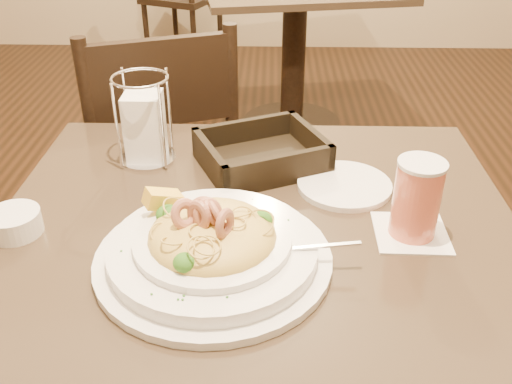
{
  "coord_description": "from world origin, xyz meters",
  "views": [
    {
      "loc": [
        0.02,
        -0.76,
        1.3
      ],
      "look_at": [
        0.0,
        0.02,
        0.83
      ],
      "focal_mm": 40.0,
      "sensor_mm": 36.0,
      "label": 1
    }
  ],
  "objects_px": {
    "napkin_caddy": "(145,125)",
    "side_plate": "(344,185)",
    "bread_basket": "(261,156)",
    "butter_ramekin": "(14,223)",
    "background_table": "(294,31)",
    "drink_glass": "(417,200)",
    "pasta_bowl": "(212,244)",
    "main_table": "(256,343)",
    "dining_chair_near": "(162,166)"
  },
  "relations": [
    {
      "from": "napkin_caddy",
      "to": "side_plate",
      "type": "xyz_separation_m",
      "value": [
        0.39,
        -0.1,
        -0.07
      ]
    },
    {
      "from": "bread_basket",
      "to": "butter_ramekin",
      "type": "distance_m",
      "value": 0.47
    },
    {
      "from": "background_table",
      "to": "drink_glass",
      "type": "height_order",
      "value": "drink_glass"
    },
    {
      "from": "bread_basket",
      "to": "napkin_caddy",
      "type": "height_order",
      "value": "napkin_caddy"
    },
    {
      "from": "pasta_bowl",
      "to": "butter_ramekin",
      "type": "xyz_separation_m",
      "value": [
        -0.34,
        0.07,
        -0.01
      ]
    },
    {
      "from": "pasta_bowl",
      "to": "drink_glass",
      "type": "height_order",
      "value": "drink_glass"
    },
    {
      "from": "butter_ramekin",
      "to": "main_table",
      "type": "bearing_deg",
      "value": -1.55
    },
    {
      "from": "background_table",
      "to": "drink_glass",
      "type": "distance_m",
      "value": 2.08
    },
    {
      "from": "side_plate",
      "to": "pasta_bowl",
      "type": "bearing_deg",
      "value": -134.58
    },
    {
      "from": "main_table",
      "to": "pasta_bowl",
      "type": "distance_m",
      "value": 0.28
    },
    {
      "from": "background_table",
      "to": "butter_ramekin",
      "type": "bearing_deg",
      "value": -104.46
    },
    {
      "from": "bread_basket",
      "to": "butter_ramekin",
      "type": "relative_size",
      "value": 3.24
    },
    {
      "from": "dining_chair_near",
      "to": "drink_glass",
      "type": "distance_m",
      "value": 0.93
    },
    {
      "from": "bread_basket",
      "to": "butter_ramekin",
      "type": "height_order",
      "value": "bread_basket"
    },
    {
      "from": "main_table",
      "to": "butter_ramekin",
      "type": "distance_m",
      "value": 0.48
    },
    {
      "from": "side_plate",
      "to": "butter_ramekin",
      "type": "relative_size",
      "value": 2.0
    },
    {
      "from": "dining_chair_near",
      "to": "pasta_bowl",
      "type": "bearing_deg",
      "value": 86.45
    },
    {
      "from": "pasta_bowl",
      "to": "drink_glass",
      "type": "xyz_separation_m",
      "value": [
        0.32,
        0.08,
        0.03
      ]
    },
    {
      "from": "main_table",
      "to": "napkin_caddy",
      "type": "height_order",
      "value": "napkin_caddy"
    },
    {
      "from": "drink_glass",
      "to": "butter_ramekin",
      "type": "distance_m",
      "value": 0.66
    },
    {
      "from": "drink_glass",
      "to": "side_plate",
      "type": "xyz_separation_m",
      "value": [
        -0.1,
        0.15,
        -0.06
      ]
    },
    {
      "from": "main_table",
      "to": "drink_glass",
      "type": "relative_size",
      "value": 6.65
    },
    {
      "from": "pasta_bowl",
      "to": "bread_basket",
      "type": "relative_size",
      "value": 1.42
    },
    {
      "from": "bread_basket",
      "to": "side_plate",
      "type": "height_order",
      "value": "bread_basket"
    },
    {
      "from": "main_table",
      "to": "bread_basket",
      "type": "relative_size",
      "value": 3.13
    },
    {
      "from": "napkin_caddy",
      "to": "pasta_bowl",
      "type": "bearing_deg",
      "value": -63.84
    },
    {
      "from": "main_table",
      "to": "bread_basket",
      "type": "height_order",
      "value": "bread_basket"
    },
    {
      "from": "main_table",
      "to": "napkin_caddy",
      "type": "distance_m",
      "value": 0.48
    },
    {
      "from": "dining_chair_near",
      "to": "butter_ramekin",
      "type": "distance_m",
      "value": 0.75
    },
    {
      "from": "napkin_caddy",
      "to": "butter_ramekin",
      "type": "xyz_separation_m",
      "value": [
        -0.17,
        -0.26,
        -0.06
      ]
    },
    {
      "from": "background_table",
      "to": "butter_ramekin",
      "type": "xyz_separation_m",
      "value": [
        -0.53,
        -2.07,
        0.26
      ]
    },
    {
      "from": "dining_chair_near",
      "to": "bread_basket",
      "type": "height_order",
      "value": "dining_chair_near"
    },
    {
      "from": "pasta_bowl",
      "to": "background_table",
      "type": "bearing_deg",
      "value": 84.69
    },
    {
      "from": "dining_chair_near",
      "to": "bread_basket",
      "type": "xyz_separation_m",
      "value": [
        0.3,
        -0.45,
        0.27
      ]
    },
    {
      "from": "background_table",
      "to": "dining_chair_near",
      "type": "height_order",
      "value": "dining_chair_near"
    },
    {
      "from": "drink_glass",
      "to": "napkin_caddy",
      "type": "xyz_separation_m",
      "value": [
        -0.49,
        0.25,
        0.01
      ]
    },
    {
      "from": "main_table",
      "to": "pasta_bowl",
      "type": "xyz_separation_m",
      "value": [
        -0.06,
        -0.06,
        0.27
      ]
    },
    {
      "from": "main_table",
      "to": "pasta_bowl",
      "type": "relative_size",
      "value": 2.21
    },
    {
      "from": "napkin_caddy",
      "to": "butter_ramekin",
      "type": "bearing_deg",
      "value": -122.91
    },
    {
      "from": "main_table",
      "to": "dining_chair_near",
      "type": "xyz_separation_m",
      "value": [
        -0.3,
        0.7,
        -0.01
      ]
    },
    {
      "from": "main_table",
      "to": "butter_ramekin",
      "type": "relative_size",
      "value": 10.15
    },
    {
      "from": "butter_ramekin",
      "to": "bread_basket",
      "type": "bearing_deg",
      "value": 31.15
    },
    {
      "from": "dining_chair_near",
      "to": "side_plate",
      "type": "relative_size",
      "value": 5.24
    },
    {
      "from": "background_table",
      "to": "drink_glass",
      "type": "xyz_separation_m",
      "value": [
        0.12,
        -2.06,
        0.3
      ]
    },
    {
      "from": "bread_basket",
      "to": "side_plate",
      "type": "xyz_separation_m",
      "value": [
        0.16,
        -0.08,
        -0.02
      ]
    },
    {
      "from": "pasta_bowl",
      "to": "bread_basket",
      "type": "height_order",
      "value": "pasta_bowl"
    },
    {
      "from": "napkin_caddy",
      "to": "butter_ramekin",
      "type": "height_order",
      "value": "napkin_caddy"
    },
    {
      "from": "main_table",
      "to": "pasta_bowl",
      "type": "bearing_deg",
      "value": -137.56
    },
    {
      "from": "background_table",
      "to": "bread_basket",
      "type": "height_order",
      "value": "bread_basket"
    },
    {
      "from": "drink_glass",
      "to": "butter_ramekin",
      "type": "xyz_separation_m",
      "value": [
        -0.66,
        -0.01,
        -0.05
      ]
    }
  ]
}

